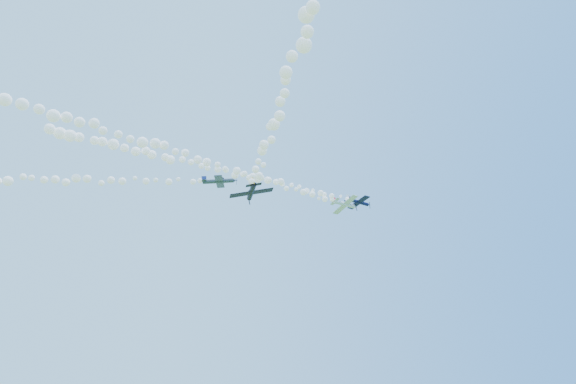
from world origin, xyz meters
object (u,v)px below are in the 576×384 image
object	(u,v)px
plane_grey	(219,181)
plane_black	(251,192)
plane_white	(345,204)
plane_navy	(358,202)

from	to	relation	value
plane_grey	plane_black	distance (m)	9.00
plane_grey	plane_black	bearing A→B (deg)	-35.96
plane_black	plane_grey	bearing A→B (deg)	44.70
plane_white	plane_grey	world-z (taller)	plane_white
plane_black	plane_white	bearing A→B (deg)	-45.98
plane_navy	plane_grey	world-z (taller)	plane_navy
plane_white	plane_black	distance (m)	38.25
plane_navy	plane_black	size ratio (longest dim) A/B	0.99
plane_navy	plane_black	distance (m)	41.37
plane_white	plane_navy	size ratio (longest dim) A/B	1.04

